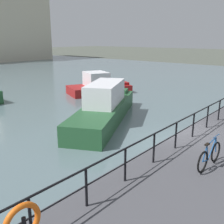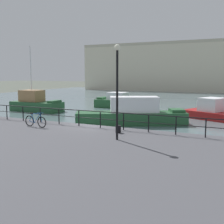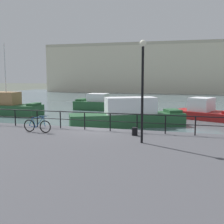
{
  "view_description": "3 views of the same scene",
  "coord_description": "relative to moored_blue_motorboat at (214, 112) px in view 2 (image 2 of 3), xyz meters",
  "views": [
    {
      "loc": [
        -11.15,
        -5.05,
        4.97
      ],
      "look_at": [
        -0.25,
        4.08,
        1.02
      ],
      "focal_mm": 42.69,
      "sensor_mm": 36.0,
      "label": 1
    },
    {
      "loc": [
        9.48,
        -16.52,
        4.27
      ],
      "look_at": [
        -0.6,
        4.41,
        1.12
      ],
      "focal_mm": 45.43,
      "sensor_mm": 36.0,
      "label": 2
    },
    {
      "loc": [
        5.78,
        -16.92,
        4.08
      ],
      "look_at": [
        -0.97,
        6.79,
        0.97
      ],
      "focal_mm": 46.26,
      "sensor_mm": 36.0,
      "label": 3
    }
  ],
  "objects": [
    {
      "name": "parked_bicycle",
      "position": [
        -9.58,
        -13.86,
        0.52
      ],
      "size": [
        1.77,
        0.13,
        0.98
      ],
      "rotation": [
        0.0,
        0.0,
        -0.04
      ],
      "color": "black",
      "rests_on": "quay_promenade"
    },
    {
      "name": "mooring_bollard",
      "position": [
        -3.99,
        -13.16,
        0.35
      ],
      "size": [
        0.32,
        0.32,
        0.44
      ],
      "primitive_type": "cylinder",
      "color": "black",
      "rests_on": "quay_promenade"
    },
    {
      "name": "moored_white_yacht",
      "position": [
        -19.07,
        -2.82,
        0.19
      ],
      "size": [
        6.07,
        2.49,
        7.35
      ],
      "rotation": [
        0.0,
        0.0,
        -0.01
      ],
      "color": "#23512D",
      "rests_on": "water_basin"
    },
    {
      "name": "moored_red_daysailer",
      "position": [
        -11.43,
        4.43,
        -0.0
      ],
      "size": [
        7.1,
        3.05,
        1.93
      ],
      "rotation": [
        0.0,
        0.0,
        3.11
      ],
      "color": "#23512D",
      "rests_on": "water_basin"
    },
    {
      "name": "quay_promenade",
      "position": [
        -6.71,
        -18.02,
        -0.28
      ],
      "size": [
        56.0,
        13.0,
        0.83
      ],
      "primitive_type": "cube",
      "color": "#47474C",
      "rests_on": "ground_plane"
    },
    {
      "name": "ground_plane",
      "position": [
        -6.71,
        -11.52,
        -0.7
      ],
      "size": [
        240.0,
        240.0,
        0.0
      ],
      "primitive_type": "plane",
      "color": "#4C5147"
    },
    {
      "name": "moored_green_narrowboat",
      "position": [
        -5.92,
        -5.99,
        0.19
      ],
      "size": [
        9.17,
        6.1,
        2.36
      ],
      "rotation": [
        0.0,
        0.0,
        0.47
      ],
      "color": "#23512D",
      "rests_on": "water_basin"
    },
    {
      "name": "moored_blue_motorboat",
      "position": [
        0.0,
        0.0,
        0.0
      ],
      "size": [
        6.2,
        4.86,
        2.0
      ],
      "rotation": [
        0.0,
        0.0,
        -0.43
      ],
      "color": "maroon",
      "rests_on": "water_basin"
    },
    {
      "name": "quay_lamp_post",
      "position": [
        -3.31,
        -14.81,
        3.24
      ],
      "size": [
        0.32,
        0.32,
        4.92
      ],
      "color": "black",
      "rests_on": "quay_promenade"
    },
    {
      "name": "water_basin",
      "position": [
        -6.71,
        18.68,
        -0.69
      ],
      "size": [
        80.0,
        60.0,
        0.01
      ],
      "primitive_type": "cube",
      "color": "slate",
      "rests_on": "ground_plane"
    },
    {
      "name": "quay_railing",
      "position": [
        -7.26,
        -12.27,
        0.86
      ],
      "size": [
        19.46,
        0.07,
        1.08
      ],
      "color": "black",
      "rests_on": "quay_promenade"
    }
  ]
}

